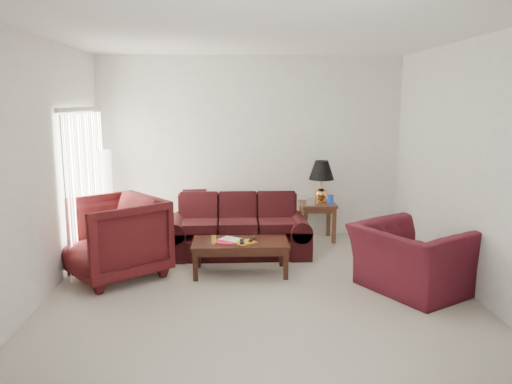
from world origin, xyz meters
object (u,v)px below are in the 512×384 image
sofa (238,226)px  coffee_table (240,257)px  floor_lamp (106,197)px  armchair_left (113,238)px  end_table (317,221)px  armchair_right (411,259)px

sofa → coffee_table: sofa is taller
floor_lamp → armchair_left: (0.45, -1.55, -0.24)m
end_table → armchair_left: armchair_left is taller
sofa → coffee_table: (0.02, -0.83, -0.21)m
sofa → end_table: 1.53m
sofa → armchair_left: (-1.63, -0.88, 0.09)m
coffee_table → floor_lamp: bearing=146.4°
sofa → coffee_table: bearing=-90.1°
end_table → floor_lamp: 3.43m
armchair_right → armchair_left: bearing=49.7°
sofa → coffee_table: 0.86m
floor_lamp → armchair_right: bearing=-28.1°
armchair_left → armchair_right: bearing=41.0°
end_table → armchair_right: bearing=-72.1°
floor_lamp → armchair_left: floor_lamp is taller
armchair_right → end_table: bearing=-12.1°
sofa → floor_lamp: 2.21m
end_table → floor_lamp: floor_lamp is taller
armchair_left → coffee_table: size_ratio=0.92×
sofa → armchair_right: (2.06, -1.55, -0.03)m
armchair_right → sofa: bearing=23.1°
sofa → floor_lamp: bearing=160.8°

